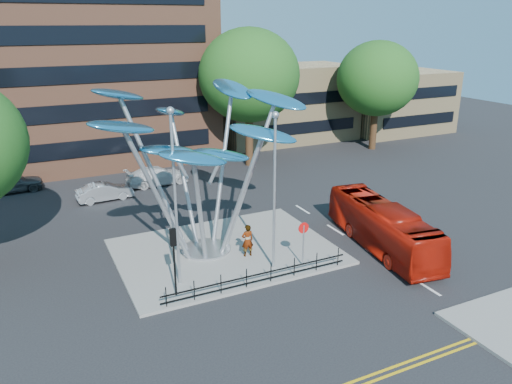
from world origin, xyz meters
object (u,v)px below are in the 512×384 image
tree_right (249,76)px  red_bus (382,226)px  parked_car_mid (105,192)px  parked_car_right (157,176)px  no_entry_sign_island (303,237)px  leaf_sculpture (200,134)px  pedestrian (247,240)px  traffic_light_island (174,248)px  street_lamp_right (275,178)px  tree_far (377,79)px  street_lamp_left (174,184)px  parked_car_left (10,183)px

tree_right → red_bus: 20.43m
parked_car_mid → parked_car_right: size_ratio=0.81×
red_bus → parked_car_mid: (-13.03, 15.29, -0.67)m
red_bus → no_entry_sign_island: bearing=-169.3°
leaf_sculpture → pedestrian: leaf_sculpture is taller
traffic_light_island → parked_car_mid: size_ratio=0.85×
street_lamp_right → traffic_light_island: (-5.50, -0.50, -2.48)m
tree_right → leaf_sculpture: size_ratio=0.95×
tree_right → red_bus: tree_right is taller
leaf_sculpture → parked_car_mid: leaf_sculpture is taller
tree_far → leaf_sculpture: tree_far is taller
red_bus → street_lamp_left: bearing=-175.2°
street_lamp_right → parked_car_left: 23.88m
red_bus → parked_car_left: size_ratio=2.06×
street_lamp_right → pedestrian: size_ratio=4.47×
traffic_light_island → red_bus: size_ratio=0.36×
tree_far → parked_car_left: bearing=178.3°
street_lamp_left → pedestrian: (4.33, 1.31, -4.28)m
leaf_sculpture → traffic_light_island: leaf_sculpture is taller
street_lamp_right → no_entry_sign_island: bearing=-17.9°
traffic_light_island → no_entry_sign_island: (7.00, 0.02, -0.80)m
no_entry_sign_island → red_bus: (5.41, 0.20, -0.49)m
no_entry_sign_island → leaf_sculpture: bearing=134.3°
parked_car_left → tree_far: bearing=-95.2°
street_lamp_right → pedestrian: (-0.67, 1.81, -4.02)m
tree_far → no_entry_sign_island: 28.42m
leaf_sculpture → no_entry_sign_island: (4.07, -4.16, -5.06)m
street_lamp_left → leaf_sculpture: bearing=52.6°
tree_right → parked_car_right: (-9.12, -1.98, -7.31)m
no_entry_sign_island → parked_car_right: (-3.12, 17.50, -1.09)m
tree_right → tree_far: tree_right is taller
parked_car_left → traffic_light_island: bearing=-165.2°
parked_car_left → street_lamp_right: bearing=-151.9°
tree_far → street_lamp_right: 28.76m
street_lamp_right → parked_car_left: street_lamp_right is taller
tree_right → street_lamp_left: bearing=-124.0°
street_lamp_right → no_entry_sign_island: street_lamp_right is taller
street_lamp_left → no_entry_sign_island: street_lamp_left is taller
traffic_light_island → parked_car_right: (3.88, 17.52, -1.89)m
leaf_sculpture → pedestrian: (1.89, -1.87, -5.79)m
street_lamp_right → red_bus: 7.88m
tree_far → street_lamp_right: bearing=-138.5°
leaf_sculpture → street_lamp_left: (-2.43, -3.18, -1.52)m
street_lamp_left → pedestrian: size_ratio=4.74×
red_bus → tree_far: bearing=61.5°
tree_right → parked_car_right: bearing=-167.7°
parked_car_right → tree_right: bearing=-81.9°
no_entry_sign_island → parked_car_right: size_ratio=0.49×
street_lamp_right → traffic_light_island: street_lamp_right is taller
pedestrian → parked_car_mid: pedestrian is taller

